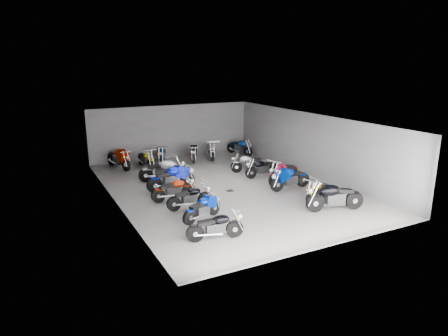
{
  "coord_description": "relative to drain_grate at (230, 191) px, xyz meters",
  "views": [
    {
      "loc": [
        -8.19,
        -15.84,
        5.7
      ],
      "look_at": [
        -0.11,
        -0.12,
        1.0
      ],
      "focal_mm": 32.0,
      "sensor_mm": 36.0,
      "label": 1
    }
  ],
  "objects": [
    {
      "name": "motorcycle_left_a",
      "position": [
        -2.85,
        -4.37,
        0.46
      ],
      "size": [
        1.93,
        0.54,
        0.86
      ],
      "rotation": [
        0.0,
        0.0,
        -1.77
      ],
      "color": "black",
      "rests_on": "ground"
    },
    {
      "name": "motorcycle_left_d",
      "position": [
        -2.71,
        -0.03,
        0.47
      ],
      "size": [
        1.97,
        0.39,
        0.87
      ],
      "rotation": [
        0.0,
        0.0,
        -1.56
      ],
      "color": "black",
      "rests_on": "ground"
    },
    {
      "name": "motorcycle_right_e",
      "position": [
        2.56,
        1.28,
        0.47
      ],
      "size": [
        1.99,
        0.39,
        0.88
      ],
      "rotation": [
        0.0,
        0.0,
        1.57
      ],
      "color": "black",
      "rests_on": "ground"
    },
    {
      "name": "motorcycle_right_d",
      "position": [
        2.87,
        -0.11,
        0.53
      ],
      "size": [
        2.15,
        0.88,
        0.98
      ],
      "rotation": [
        0.0,
        0.0,
        1.91
      ],
      "color": "black",
      "rests_on": "ground"
    },
    {
      "name": "motorcycle_right_a",
      "position": [
        2.48,
        -4.1,
        0.57
      ],
      "size": [
        2.36,
        0.79,
        1.06
      ],
      "rotation": [
        0.0,
        0.0,
        1.3
      ],
      "color": "black",
      "rests_on": "ground"
    },
    {
      "name": "motorcycle_right_f",
      "position": [
        2.41,
        2.35,
        0.49
      ],
      "size": [
        1.98,
        0.83,
        0.9
      ],
      "rotation": [
        0.0,
        0.0,
        1.22
      ],
      "color": "black",
      "rests_on": "ground"
    },
    {
      "name": "motorcycle_back_a",
      "position": [
        -3.58,
        6.33,
        0.57
      ],
      "size": [
        0.78,
        2.35,
        1.05
      ],
      "rotation": [
        0.0,
        0.0,
        3.4
      ],
      "color": "black",
      "rests_on": "ground"
    },
    {
      "name": "motorcycle_right_b",
      "position": [
        2.62,
        -2.98,
        0.45
      ],
      "size": [
        1.83,
        0.82,
        0.84
      ],
      "rotation": [
        0.0,
        0.0,
        1.95
      ],
      "color": "black",
      "rests_on": "ground"
    },
    {
      "name": "ground",
      "position": [
        0.0,
        0.5,
        -0.01
      ],
      "size": [
        14.0,
        14.0,
        0.0
      ],
      "primitive_type": "plane",
      "color": "gray",
      "rests_on": "ground"
    },
    {
      "name": "motorcycle_back_f",
      "position": [
        4.01,
        6.19,
        0.5
      ],
      "size": [
        0.72,
        2.08,
        0.93
      ],
      "rotation": [
        0.0,
        0.0,
        3.42
      ],
      "color": "black",
      "rests_on": "ground"
    },
    {
      "name": "motorcycle_left_e",
      "position": [
        -2.31,
        1.32,
        0.56
      ],
      "size": [
        2.37,
        0.51,
        1.04
      ],
      "rotation": [
        0.0,
        0.0,
        -1.49
      ],
      "color": "black",
      "rests_on": "ground"
    },
    {
      "name": "wall_left",
      "position": [
        -5.0,
        0.5,
        1.59
      ],
      "size": [
        0.1,
        14.0,
        3.2
      ],
      "primitive_type": "cube",
      "color": "slate",
      "rests_on": "ground"
    },
    {
      "name": "motorcycle_back_d",
      "position": [
        0.82,
        6.1,
        0.5
      ],
      "size": [
        0.99,
        1.96,
        0.92
      ],
      "rotation": [
        0.0,
        0.0,
        2.71
      ],
      "color": "black",
      "rests_on": "ground"
    },
    {
      "name": "motorcycle_back_c",
      "position": [
        -1.07,
        6.36,
        0.49
      ],
      "size": [
        0.96,
        1.95,
        0.91
      ],
      "rotation": [
        0.0,
        0.0,
        2.73
      ],
      "color": "black",
      "rests_on": "ground"
    },
    {
      "name": "motorcycle_left_c",
      "position": [
        -2.49,
        -1.26,
        0.45
      ],
      "size": [
        1.92,
        0.37,
        0.84
      ],
      "rotation": [
        0.0,
        0.0,
        -1.57
      ],
      "color": "black",
      "rests_on": "ground"
    },
    {
      "name": "motorcycle_back_e",
      "position": [
        1.98,
        6.16,
        0.51
      ],
      "size": [
        0.85,
        2.07,
        0.94
      ],
      "rotation": [
        0.0,
        0.0,
        2.8
      ],
      "color": "black",
      "rests_on": "ground"
    },
    {
      "name": "motorcycle_left_b",
      "position": [
        -2.53,
        -2.59,
        0.45
      ],
      "size": [
        1.8,
        0.81,
        0.83
      ],
      "rotation": [
        0.0,
        0.0,
        -1.19
      ],
      "color": "black",
      "rests_on": "ground"
    },
    {
      "name": "wall_back",
      "position": [
        0.0,
        7.5,
        1.59
      ],
      "size": [
        10.0,
        0.1,
        3.2
      ],
      "primitive_type": "cube",
      "color": "slate",
      "rests_on": "ground"
    },
    {
      "name": "motorcycle_right_c",
      "position": [
        2.56,
        -1.05,
        0.52
      ],
      "size": [
        2.18,
        0.45,
        0.96
      ],
      "rotation": [
        0.0,
        0.0,
        1.63
      ],
      "color": "black",
      "rests_on": "ground"
    },
    {
      "name": "motorcycle_left_f",
      "position": [
        -2.22,
        2.85,
        0.55
      ],
      "size": [
        2.27,
        0.82,
        1.02
      ],
      "rotation": [
        0.0,
        0.0,
        -1.86
      ],
      "color": "black",
      "rests_on": "ground"
    },
    {
      "name": "motorcycle_back_b",
      "position": [
        -2.19,
        5.93,
        0.47
      ],
      "size": [
        0.45,
        2.0,
        0.88
      ],
      "rotation": [
        0.0,
        0.0,
        3.25
      ],
      "color": "black",
      "rests_on": "ground"
    },
    {
      "name": "drain_grate",
      "position": [
        0.0,
        0.0,
        0.0
      ],
      "size": [
        0.32,
        0.32,
        0.01
      ],
      "primitive_type": "cube",
      "color": "black",
      "rests_on": "ground"
    },
    {
      "name": "ceiling",
      "position": [
        0.0,
        0.5,
        3.21
      ],
      "size": [
        10.0,
        14.0,
        0.04
      ],
      "primitive_type": "cube",
      "color": "black",
      "rests_on": "wall_back"
    },
    {
      "name": "wall_right",
      "position": [
        5.0,
        0.5,
        1.59
      ],
      "size": [
        0.1,
        14.0,
        3.2
      ],
      "primitive_type": "cube",
      "color": "slate",
      "rests_on": "ground"
    }
  ]
}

